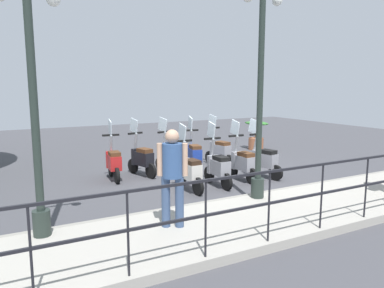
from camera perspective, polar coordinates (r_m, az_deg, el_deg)
name	(u,v)px	position (r m, az deg, el deg)	size (l,w,h in m)	color
ground_plane	(212,177)	(9.99, 3.08, -5.05)	(28.00, 28.00, 0.00)	#424247
promenade_walkway	(298,209)	(7.57, 15.78, -9.44)	(2.20, 20.00, 0.15)	#A39E93
fence_railing	(345,180)	(6.67, 22.35, -5.03)	(0.04, 16.03, 1.07)	black
lamp_post_near	(260,102)	(7.51, 10.31, 6.36)	(0.26, 0.90, 4.39)	#232D28
lamp_post_far	(35,121)	(5.91, -22.82, 3.26)	(0.26, 0.90, 3.99)	#232D28
pedestrian_distant	(172,171)	(5.96, -3.00, -4.08)	(0.44, 0.44, 1.59)	#384C70
potted_palm	(256,138)	(14.28, 9.74, 0.92)	(1.06, 0.66, 1.05)	#9E5B3D
scooter_near_0	(263,160)	(10.00, 10.82, -2.35)	(1.22, 0.50, 1.54)	black
scooter_near_1	(242,162)	(9.58, 7.66, -2.77)	(1.23, 0.44, 1.54)	black
scooter_near_2	(218,167)	(9.02, 3.96, -3.45)	(1.23, 0.44, 1.54)	black
scooter_near_3	(189,170)	(8.60, -0.44, -4.04)	(1.23, 0.44, 1.54)	black
scooter_far_0	(219,150)	(11.25, 4.20, -0.95)	(1.23, 0.47, 1.54)	black
scooter_far_1	(194,154)	(10.60, 0.25, -1.54)	(1.22, 0.49, 1.54)	black
scooter_far_2	(171,156)	(10.33, -3.22, -1.84)	(1.20, 0.55, 1.54)	black
scooter_far_3	(142,158)	(10.11, -7.67, -2.14)	(1.21, 0.52, 1.54)	black
scooter_far_4	(114,161)	(9.80, -11.86, -2.62)	(1.23, 0.44, 1.54)	black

